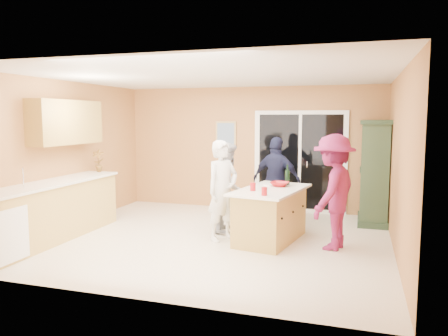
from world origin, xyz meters
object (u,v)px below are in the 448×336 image
(woman_white, at_px, (223,191))
(woman_grey, at_px, (228,187))
(green_hutch, at_px, (374,173))
(kitchen_island, at_px, (270,216))
(woman_magenta, at_px, (333,192))
(woman_navy, at_px, (277,180))

(woman_white, height_order, woman_grey, woman_white)
(green_hutch, height_order, woman_grey, green_hutch)
(kitchen_island, height_order, woman_white, woman_white)
(kitchen_island, relative_size, woman_grey, 1.12)
(woman_grey, bearing_deg, woman_magenta, -114.81)
(kitchen_island, xyz_separation_m, woman_white, (-0.74, -0.20, 0.41))
(green_hutch, height_order, woman_navy, green_hutch)
(woman_grey, relative_size, woman_magenta, 0.89)
(woman_navy, relative_size, woman_magenta, 0.93)
(kitchen_island, distance_m, green_hutch, 2.40)
(woman_magenta, bearing_deg, green_hutch, 178.98)
(kitchen_island, bearing_deg, woman_grey, 164.75)
(woman_grey, bearing_deg, woman_white, -179.90)
(green_hutch, xyz_separation_m, woman_grey, (-2.41, -1.32, -0.16))
(woman_navy, bearing_deg, green_hutch, -149.10)
(woman_white, distance_m, woman_grey, 0.60)
(woman_white, xyz_separation_m, woman_grey, (-0.08, 0.59, -0.03))
(green_hutch, xyz_separation_m, woman_navy, (-1.72, -0.52, -0.13))
(woman_grey, height_order, woman_navy, woman_navy)
(woman_grey, bearing_deg, kitchen_island, -123.57)
(green_hutch, bearing_deg, woman_navy, -163.07)
(kitchen_island, xyz_separation_m, woman_magenta, (0.97, -0.15, 0.47))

